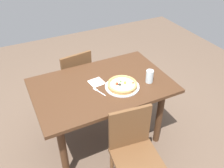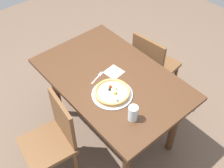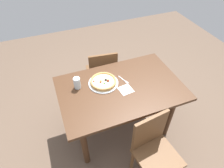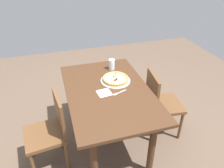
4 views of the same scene
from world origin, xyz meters
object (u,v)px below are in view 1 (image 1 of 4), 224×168
dining_table (102,94)px  plate (122,87)px  chair_far (74,79)px  napkin (97,82)px  pizza (122,85)px  chair_near (134,152)px  drinking_glass (150,76)px  fork (98,91)px

dining_table → plate: (0.16, -0.13, 0.12)m
chair_far → napkin: size_ratio=6.19×
pizza → dining_table: bearing=140.6°
chair_near → chair_far: size_ratio=1.00×
plate → napkin: bearing=136.3°
chair_far → drinking_glass: 1.05m
fork → chair_far: bearing=-17.7°
pizza → plate: bearing=-53.2°
chair_far → pizza: bearing=-79.2°
plate → fork: (-0.24, 0.04, -0.00)m
dining_table → chair_far: size_ratio=1.57×
dining_table → chair_far: bearing=98.2°
dining_table → pizza: size_ratio=4.65×
dining_table → chair_near: chair_near is taller
dining_table → fork: (-0.08, -0.09, 0.12)m
fork → pizza: bearing=-118.2°
chair_far → fork: 0.81m
fork → napkin: fork is taller
chair_near → fork: 0.65m
pizza → drinking_glass: (0.29, -0.04, 0.04)m
fork → napkin: 0.15m
dining_table → chair_far: chair_far is taller
chair_near → napkin: 0.77m
plate → pizza: size_ratio=1.14×
chair_far → dining_table: bearing=-88.8°
plate → fork: bearing=170.7°
chair_far → fork: bearing=-95.8°
chair_near → chair_far: (-0.10, 1.31, 0.00)m
chair_far → drinking_glass: bearing=-63.9°
pizza → drinking_glass: size_ratio=2.23×
chair_far → drinking_glass: size_ratio=6.57×
plate → dining_table: bearing=140.6°
chair_far → pizza: size_ratio=2.95×
plate → pizza: (-0.00, 0.00, 0.03)m
fork → napkin: (0.04, 0.15, -0.00)m
drinking_glass → plate: bearing=171.9°
chair_near → fork: bearing=-74.4°
dining_table → chair_near: bearing=-89.7°
dining_table → plate: bearing=-39.4°
chair_near → chair_far: bearing=-78.5°
fork → plate: bearing=-118.2°
chair_far → fork: (0.02, -0.75, 0.31)m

